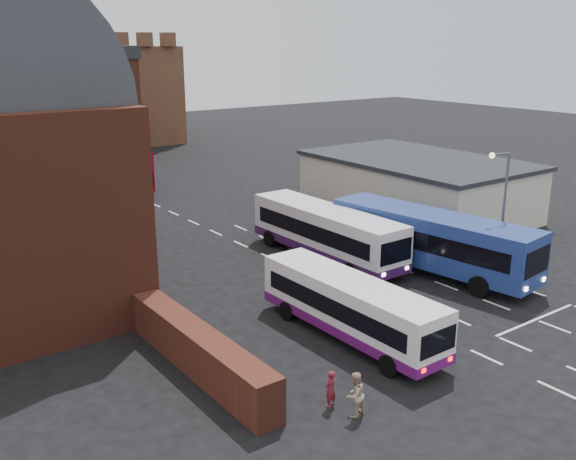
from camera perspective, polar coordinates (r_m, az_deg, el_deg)
ground at (r=30.69m, az=11.22°, el=-8.24°), size 180.00×180.00×0.00m
forecourt_wall at (r=25.99m, az=-7.87°, el=-10.63°), size 1.20×10.00×1.80m
cream_building at (r=49.59m, az=11.35°, el=3.92°), size 10.40×16.40×4.25m
brick_terrace at (r=66.63m, az=-23.38°, el=8.99°), size 22.00×10.00×11.00m
castle_keep at (r=88.97m, az=-18.90°, el=11.33°), size 22.00×22.00×12.00m
bus_white_outbound at (r=28.43m, az=5.55°, el=-6.55°), size 2.59×9.89×2.69m
bus_white_inbound at (r=38.33m, az=3.43°, el=0.03°), size 2.98×11.42×3.11m
bus_blue at (r=37.02m, az=12.60°, el=-0.68°), size 4.48×12.69×3.39m
bus_red_double at (r=58.19m, az=-15.16°, el=5.38°), size 3.24×9.70×3.81m
street_lamp at (r=36.65m, az=18.41°, el=2.35°), size 1.42×0.42×7.05m
pedestrian_red at (r=23.66m, az=3.79°, el=-13.93°), size 0.58×0.45×1.43m
pedestrian_beige at (r=23.17m, az=5.97°, el=-14.35°), size 0.90×0.75×1.67m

